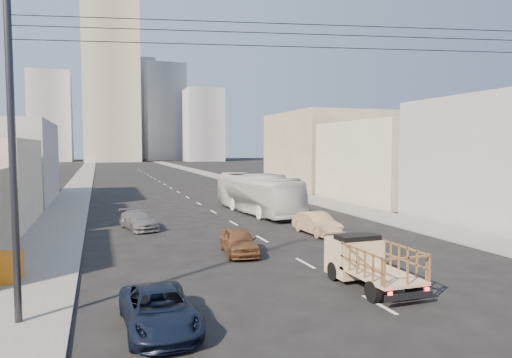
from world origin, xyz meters
TOP-DOWN VIEW (x-y plane):
  - ground at (0.00, 0.00)m, footprint 420.00×420.00m
  - sidewalk_left at (-11.75, 70.00)m, footprint 3.50×180.00m
  - sidewalk_right at (11.75, 70.00)m, footprint 3.50×180.00m
  - lane_dashes at (0.00, 53.00)m, footprint 0.15×104.00m
  - flatbed_pickup at (0.78, 3.88)m, footprint 1.95×4.41m
  - navy_pickup at (-7.48, 2.31)m, footprint 2.19×4.46m
  - city_bus at (3.22, 24.05)m, footprint 3.88×11.95m
  - sedan_brown at (-2.40, 10.81)m, footprint 1.96×4.05m
  - sedan_tan at (3.74, 14.23)m, footprint 1.67×4.24m
  - sedan_grey at (-6.65, 19.70)m, footprint 2.62×4.52m
  - streetlamp_left at (-11.39, 4.00)m, footprint 2.36×0.25m
  - overhead_wires at (0.00, 1.50)m, footprint 23.01×5.02m
  - bldg_right_near at (19.00, 14.00)m, footprint 10.00×12.00m
  - bldg_right_mid at (19.50, 28.00)m, footprint 11.00×14.00m
  - bldg_right_far at (20.00, 44.00)m, footprint 12.00×16.00m
  - high_rise_tower at (-4.00, 170.00)m, footprint 20.00×20.00m
  - midrise_ne at (18.00, 185.00)m, footprint 16.00×16.00m
  - midrise_nw at (-26.00, 180.00)m, footprint 15.00×15.00m
  - midrise_back at (6.00, 200.00)m, footprint 18.00×18.00m
  - midrise_east at (30.00, 165.00)m, footprint 14.00×14.00m

SIDE VIEW (x-z plane):
  - ground at x=0.00m, z-range 0.00..0.00m
  - lane_dashes at x=0.00m, z-range 0.00..0.01m
  - sidewalk_left at x=-11.75m, z-range 0.00..0.12m
  - sidewalk_right at x=11.75m, z-range 0.00..0.12m
  - navy_pickup at x=-7.48m, z-range 0.00..1.22m
  - sedan_grey at x=-6.65m, z-range 0.00..1.23m
  - sedan_brown at x=-2.40m, z-range 0.00..1.33m
  - sedan_tan at x=3.74m, z-range 0.00..1.37m
  - flatbed_pickup at x=0.78m, z-range 0.14..2.04m
  - city_bus at x=3.22m, z-range 0.00..3.27m
  - bldg_right_mid at x=19.50m, z-range 0.00..8.00m
  - bldg_right_near at x=19.00m, z-range 0.00..9.00m
  - bldg_right_far at x=20.00m, z-range 0.00..10.00m
  - streetlamp_left at x=-11.39m, z-range 0.44..12.44m
  - overhead_wires at x=0.00m, z-range 8.60..9.33m
  - midrise_east at x=30.00m, z-range 0.00..28.00m
  - midrise_nw at x=-26.00m, z-range 0.00..34.00m
  - midrise_ne at x=18.00m, z-range 0.00..40.00m
  - midrise_back at x=6.00m, z-range 0.00..44.00m
  - high_rise_tower at x=-4.00m, z-range 0.00..60.00m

